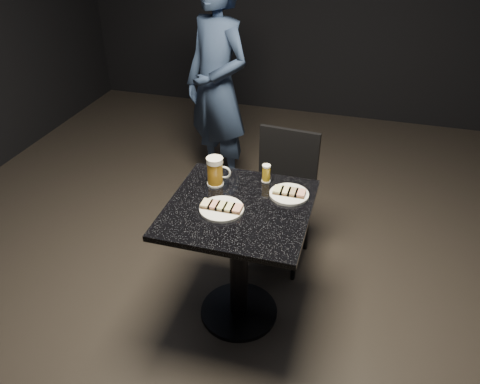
{
  "coord_description": "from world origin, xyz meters",
  "views": [
    {
      "loc": [
        0.53,
        -1.81,
        2.06
      ],
      "look_at": [
        0.0,
        0.02,
        0.82
      ],
      "focal_mm": 35.0,
      "sensor_mm": 36.0,
      "label": 1
    }
  ],
  "objects_px": {
    "plate_small": "(289,194)",
    "table": "(239,244)",
    "beer_mug": "(215,171)",
    "chair": "(282,189)",
    "plate_large": "(222,209)",
    "patron": "(217,87)",
    "beer_tumbler": "(266,173)"
  },
  "relations": [
    {
      "from": "beer_tumbler",
      "to": "plate_small",
      "type": "bearing_deg",
      "value": -35.37
    },
    {
      "from": "plate_large",
      "to": "plate_small",
      "type": "distance_m",
      "value": 0.36
    },
    {
      "from": "beer_tumbler",
      "to": "chair",
      "type": "height_order",
      "value": "chair"
    },
    {
      "from": "plate_large",
      "to": "chair",
      "type": "relative_size",
      "value": 0.25
    },
    {
      "from": "patron",
      "to": "beer_mug",
      "type": "height_order",
      "value": "patron"
    },
    {
      "from": "chair",
      "to": "plate_large",
      "type": "bearing_deg",
      "value": -104.97
    },
    {
      "from": "beer_mug",
      "to": "chair",
      "type": "xyz_separation_m",
      "value": [
        0.28,
        0.44,
        -0.33
      ]
    },
    {
      "from": "table",
      "to": "beer_mug",
      "type": "xyz_separation_m",
      "value": [
        -0.17,
        0.16,
        0.32
      ]
    },
    {
      "from": "beer_mug",
      "to": "beer_tumbler",
      "type": "xyz_separation_m",
      "value": [
        0.25,
        0.1,
        -0.03
      ]
    },
    {
      "from": "plate_small",
      "to": "table",
      "type": "xyz_separation_m",
      "value": [
        -0.22,
        -0.16,
        -0.25
      ]
    },
    {
      "from": "patron",
      "to": "beer_mug",
      "type": "distance_m",
      "value": 1.23
    },
    {
      "from": "table",
      "to": "beer_mug",
      "type": "distance_m",
      "value": 0.4
    },
    {
      "from": "plate_small",
      "to": "beer_mug",
      "type": "distance_m",
      "value": 0.4
    },
    {
      "from": "plate_large",
      "to": "plate_small",
      "type": "relative_size",
      "value": 1.08
    },
    {
      "from": "table",
      "to": "beer_tumbler",
      "type": "distance_m",
      "value": 0.4
    },
    {
      "from": "patron",
      "to": "beer_tumbler",
      "type": "bearing_deg",
      "value": -28.9
    },
    {
      "from": "plate_large",
      "to": "patron",
      "type": "bearing_deg",
      "value": 109.25
    },
    {
      "from": "patron",
      "to": "chair",
      "type": "height_order",
      "value": "patron"
    },
    {
      "from": "beer_mug",
      "to": "chair",
      "type": "relative_size",
      "value": 0.18
    },
    {
      "from": "beer_tumbler",
      "to": "table",
      "type": "bearing_deg",
      "value": -105.56
    },
    {
      "from": "plate_small",
      "to": "beer_mug",
      "type": "xyz_separation_m",
      "value": [
        -0.39,
        -0.0,
        0.07
      ]
    },
    {
      "from": "patron",
      "to": "chair",
      "type": "xyz_separation_m",
      "value": [
        0.66,
        -0.73,
        -0.33
      ]
    },
    {
      "from": "chair",
      "to": "beer_tumbler",
      "type": "bearing_deg",
      "value": -95.34
    },
    {
      "from": "plate_small",
      "to": "table",
      "type": "bearing_deg",
      "value": -143.63
    },
    {
      "from": "plate_small",
      "to": "patron",
      "type": "xyz_separation_m",
      "value": [
        -0.78,
        1.17,
        0.07
      ]
    },
    {
      "from": "plate_small",
      "to": "beer_mug",
      "type": "bearing_deg",
      "value": -179.84
    },
    {
      "from": "plate_small",
      "to": "beer_tumbler",
      "type": "relative_size",
      "value": 2.04
    },
    {
      "from": "plate_large",
      "to": "table",
      "type": "height_order",
      "value": "plate_large"
    },
    {
      "from": "plate_small",
      "to": "table",
      "type": "height_order",
      "value": "plate_small"
    },
    {
      "from": "chair",
      "to": "plate_small",
      "type": "bearing_deg",
      "value": -75.31
    },
    {
      "from": "chair",
      "to": "beer_mug",
      "type": "bearing_deg",
      "value": -122.44
    },
    {
      "from": "plate_large",
      "to": "table",
      "type": "xyz_separation_m",
      "value": [
        0.07,
        0.06,
        -0.25
      ]
    }
  ]
}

